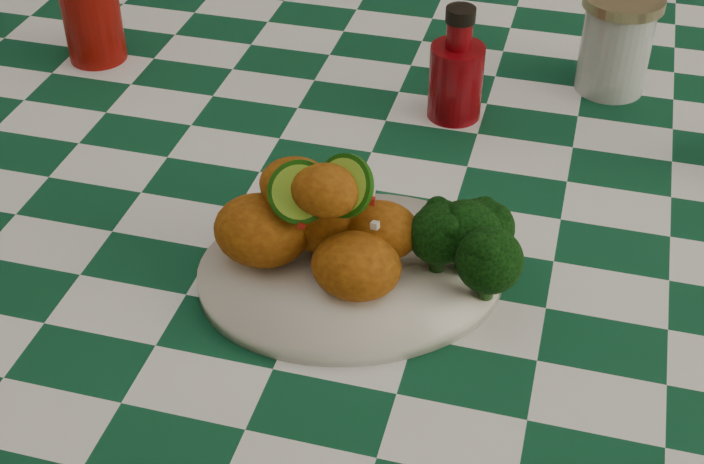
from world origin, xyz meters
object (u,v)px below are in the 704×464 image
(plate, at_px, (352,273))
(fried_chicken_pile, at_px, (330,215))
(dining_table, at_px, (368,403))
(wooden_chair_left, at_px, (220,52))
(mason_jar, at_px, (616,43))
(ketchup_bottle, at_px, (457,63))
(red_tumbler, at_px, (91,12))

(plate, xyz_separation_m, fried_chicken_pile, (-0.02, 0.00, 0.06))
(dining_table, relative_size, wooden_chair_left, 1.81)
(fried_chicken_pile, bearing_deg, mason_jar, 61.56)
(wooden_chair_left, bearing_deg, ketchup_bottle, -61.99)
(plate, bearing_deg, mason_jar, 63.77)
(dining_table, height_order, red_tumbler, red_tumbler)
(dining_table, bearing_deg, plate, -80.67)
(red_tumbler, height_order, ketchup_bottle, ketchup_bottle)
(plate, xyz_separation_m, ketchup_bottle, (0.04, 0.30, 0.06))
(dining_table, bearing_deg, wooden_chair_left, 123.34)
(red_tumbler, relative_size, ketchup_bottle, 0.93)
(red_tumbler, height_order, wooden_chair_left, wooden_chair_left)
(dining_table, xyz_separation_m, wooden_chair_left, (-0.49, 0.74, 0.07))
(plate, distance_m, fried_chicken_pile, 0.06)
(fried_chicken_pile, xyz_separation_m, red_tumbler, (-0.39, 0.32, -0.01))
(fried_chicken_pile, bearing_deg, wooden_chair_left, 117.94)
(dining_table, relative_size, mason_jar, 14.45)
(ketchup_bottle, relative_size, mason_jar, 1.12)
(red_tumbler, xyz_separation_m, ketchup_bottle, (0.44, -0.02, 0.00))
(dining_table, bearing_deg, red_tumbler, 162.94)
(plate, height_order, fried_chicken_pile, fried_chicken_pile)
(red_tumbler, bearing_deg, fried_chicken_pile, -39.42)
(dining_table, relative_size, ketchup_bottle, 12.86)
(plate, distance_m, red_tumbler, 0.52)
(ketchup_bottle, xyz_separation_m, mason_jar, (0.16, 0.11, -0.01))
(mason_jar, relative_size, wooden_chair_left, 0.13)
(wooden_chair_left, bearing_deg, mason_jar, -49.58)
(plate, height_order, red_tumbler, red_tumbler)
(ketchup_bottle, bearing_deg, fried_chicken_pile, -100.60)
(dining_table, distance_m, ketchup_bottle, 0.47)
(plate, xyz_separation_m, mason_jar, (0.20, 0.41, 0.05))
(dining_table, height_order, wooden_chair_left, wooden_chair_left)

